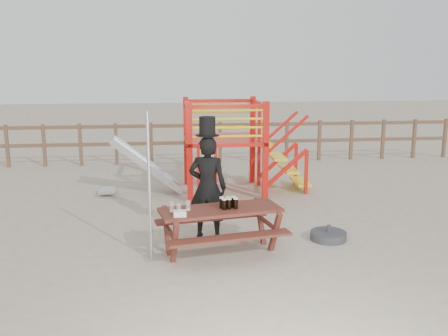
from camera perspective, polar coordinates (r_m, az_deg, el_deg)
The scene contains 10 objects.
ground at distance 7.99m, azimuth 1.54°, elevation -9.15°, with size 60.00×60.00×0.00m, color #B4A48C.
back_fence at distance 14.58m, azimuth -2.40°, elevation 3.45°, with size 15.09×0.09×1.20m.
playground_fort at distance 11.17m, azimuth -0.44°, elevation 2.63°, with size 4.71×1.84×2.10m.
picnic_table at distance 7.67m, azimuth -0.41°, elevation -6.51°, with size 2.03×1.58×0.71m.
man_with_hat at distance 8.20m, azimuth -1.88°, elevation -1.93°, with size 0.71×0.56×2.03m.
metal_pole at distance 7.30m, azimuth -8.52°, elevation -2.22°, with size 0.05×0.05×2.21m, color #B2B2B7.
parasol_base at distance 8.51m, azimuth 11.84°, elevation -7.57°, with size 0.60×0.60×0.25m.
paper_bag at distance 7.23m, azimuth -5.05°, elevation -5.20°, with size 0.18×0.14×0.08m, color white.
stout_pints at distance 7.57m, azimuth 0.54°, elevation -3.99°, with size 0.28×0.19×0.17m.
empty_glasses at distance 7.43m, azimuth -5.10°, elevation -4.51°, with size 0.31×0.25×0.15m.
Camera 1 is at (-1.08, -7.38, 2.86)m, focal length 40.00 mm.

